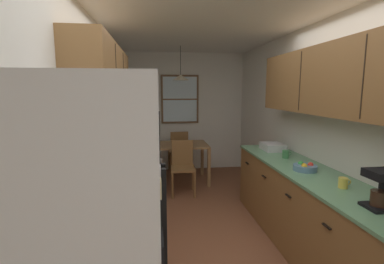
{
  "coord_description": "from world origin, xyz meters",
  "views": [
    {
      "loc": [
        -0.62,
        -2.46,
        1.75
      ],
      "look_at": [
        -0.12,
        1.31,
        1.18
      ],
      "focal_mm": 26.07,
      "sensor_mm": 36.0,
      "label": 1
    }
  ],
  "objects": [
    {
      "name": "dish_rack",
      "position": [
        1.04,
        1.26,
        0.95
      ],
      "size": [
        0.28,
        0.34,
        0.1
      ],
      "primitive_type": "cube",
      "color": "silver",
      "rests_on": "counter_right"
    },
    {
      "name": "pendant_light",
      "position": [
        -0.15,
        2.72,
        1.99
      ],
      "size": [
        0.31,
        0.31,
        0.62
      ],
      "color": "black"
    },
    {
      "name": "fruit_bowl",
      "position": [
        0.96,
        0.25,
        0.94
      ],
      "size": [
        0.25,
        0.25,
        0.09
      ],
      "color": "#597F9E",
      "rests_on": "counter_right"
    },
    {
      "name": "microwave_over_range",
      "position": [
        -1.11,
        -0.6,
        1.64
      ],
      "size": [
        0.39,
        0.57,
        0.36
      ],
      "color": "silver"
    },
    {
      "name": "trash_bin",
      "position": [
        -0.7,
        2.07,
        0.31
      ],
      "size": [
        0.35,
        0.35,
        0.62
      ],
      "primitive_type": "cylinder",
      "color": "silver",
      "rests_on": "ground"
    },
    {
      "name": "storage_canister",
      "position": [
        -1.0,
        -0.06,
        0.99
      ],
      "size": [
        0.13,
        0.13,
        0.18
      ],
      "color": "#D84C19",
      "rests_on": "counter_left"
    },
    {
      "name": "wall_back",
      "position": [
        0.0,
        3.65,
        1.27
      ],
      "size": [
        4.4,
        0.1,
        2.55
      ],
      "primitive_type": "cube",
      "color": "white",
      "rests_on": "ground"
    },
    {
      "name": "upper_cabinets_right",
      "position": [
        1.14,
        0.01,
        1.85
      ],
      "size": [
        0.33,
        2.9,
        0.7
      ],
      "color": "brown"
    },
    {
      "name": "mug_spare",
      "position": [
        1.0,
        -0.3,
        0.95
      ],
      "size": [
        0.12,
        0.08,
        0.09
      ],
      "color": "#E5CC4C",
      "rests_on": "counter_right"
    },
    {
      "name": "dining_chair_far",
      "position": [
        -0.15,
        3.32,
        0.5
      ],
      "size": [
        0.42,
        0.42,
        0.9
      ],
      "color": "brown",
      "rests_on": "ground"
    },
    {
      "name": "ground_plane",
      "position": [
        0.0,
        1.0,
        0.0
      ],
      "size": [
        12.0,
        12.0,
        0.0
      ],
      "primitive_type": "plane",
      "color": "brown"
    },
    {
      "name": "mug_by_coffeemaker",
      "position": [
        1.01,
        0.8,
        0.95
      ],
      "size": [
        0.12,
        0.08,
        0.1
      ],
      "color": "#3F7F4C",
      "rests_on": "counter_right"
    },
    {
      "name": "dining_table",
      "position": [
        -0.15,
        2.72,
        0.63
      ],
      "size": [
        1.0,
        0.78,
        0.74
      ],
      "color": "olive",
      "rests_on": "ground"
    },
    {
      "name": "upper_cabinets_left",
      "position": [
        -1.14,
        0.59,
        1.85
      ],
      "size": [
        0.33,
        1.93,
        0.72
      ],
      "color": "brown"
    },
    {
      "name": "dining_chair_near",
      "position": [
        -0.18,
        2.12,
        0.5
      ],
      "size": [
        0.42,
        0.42,
        0.9
      ],
      "color": "brown",
      "rests_on": "ground"
    },
    {
      "name": "counter_right",
      "position": [
        1.0,
        0.06,
        0.45
      ],
      "size": [
        0.64,
        3.22,
        0.9
      ],
      "color": "brown",
      "rests_on": "ground"
    },
    {
      "name": "ceiling_slab",
      "position": [
        0.0,
        1.0,
        2.59
      ],
      "size": [
        4.4,
        9.0,
        0.08
      ],
      "primitive_type": "cube",
      "color": "white"
    },
    {
      "name": "back_window",
      "position": [
        -0.09,
        3.58,
        1.56
      ],
      "size": [
        0.81,
        0.05,
        1.04
      ],
      "color": "brown"
    },
    {
      "name": "table_serving_bowl",
      "position": [
        -0.18,
        2.63,
        0.77
      ],
      "size": [
        0.19,
        0.19,
        0.06
      ],
      "primitive_type": "cylinder",
      "color": "#4C7299",
      "rests_on": "dining_table"
    },
    {
      "name": "wall_left",
      "position": [
        -1.35,
        1.0,
        1.27
      ],
      "size": [
        0.1,
        9.0,
        2.55
      ],
      "primitive_type": "cube",
      "color": "white",
      "rests_on": "ground"
    },
    {
      "name": "dish_towel",
      "position": [
        -0.64,
        -0.44,
        0.5
      ],
      "size": [
        0.02,
        0.16,
        0.24
      ],
      "primitive_type": "cube",
      "color": "white"
    },
    {
      "name": "wall_right",
      "position": [
        1.35,
        1.0,
        1.27
      ],
      "size": [
        0.1,
        9.0,
        2.55
      ],
      "primitive_type": "cube",
      "color": "white",
      "rests_on": "ground"
    },
    {
      "name": "counter_left",
      "position": [
        -1.0,
        0.64,
        0.45
      ],
      "size": [
        0.64,
        1.85,
        0.9
      ],
      "color": "brown",
      "rests_on": "ground"
    }
  ]
}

